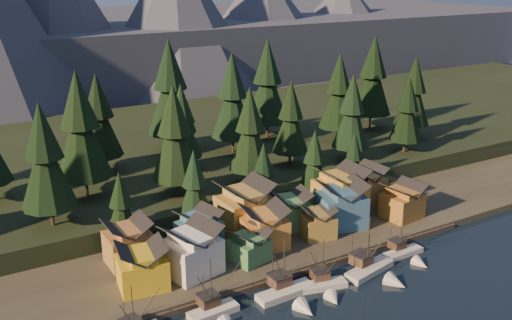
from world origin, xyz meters
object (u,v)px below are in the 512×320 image
boat_3 (326,280)px  house_back_0 (128,241)px  boat_2 (290,288)px  house_front_0 (142,265)px  boat_4 (375,264)px  house_back_1 (199,229)px  house_front_1 (192,248)px  boat_1 (216,305)px  boat_5 (407,249)px

boat_3 → house_back_0: size_ratio=1.21×
boat_2 → house_front_0: size_ratio=1.34×
boat_4 → house_back_1: (-25.72, 23.67, 3.59)m
house_front_0 → house_front_1: 9.68m
house_front_1 → house_back_0: 13.10m
house_back_1 → boat_2: bearing=-86.1°
boat_1 → boat_2: (13.81, -1.43, -0.08)m
boat_2 → boat_4: bearing=-5.9°
house_front_1 → house_back_1: (5.02, 7.69, -0.60)m
boat_3 → house_front_0: (-28.98, 15.37, 3.82)m
boat_4 → house_back_0: (-39.79, 25.44, 3.81)m
boat_1 → boat_5: boat_1 is taller
boat_4 → boat_1: bearing=162.8°
boat_3 → house_front_1: bearing=154.5°
boat_4 → boat_3: bearing=165.6°
boat_5 → house_front_0: house_front_0 is taller
boat_3 → boat_4: boat_4 is taller
boat_5 → house_front_0: bearing=163.8°
boat_2 → house_front_0: (-21.87, 14.46, 3.62)m
boat_3 → boat_1: bearing=-173.0°
boat_4 → house_back_1: bearing=125.1°
boat_1 → house_front_0: boat_1 is taller
boat_4 → house_front_0: size_ratio=1.37×
boat_5 → house_front_1: house_front_1 is taller
boat_1 → boat_4: (32.33, -2.76, 0.01)m
boat_1 → boat_5: bearing=-4.3°
boat_4 → boat_5: boat_4 is taller
house_back_0 → house_back_1: 14.19m
house_back_0 → boat_5: bearing=-26.8°
boat_5 → house_front_1: size_ratio=0.93×
boat_1 → house_back_0: size_ratio=1.31×
boat_1 → boat_4: boat_4 is taller
boat_5 → house_back_1: bearing=148.0°
house_front_0 → house_back_0: house_back_0 is taller
boat_2 → house_back_1: (-7.20, 22.35, 3.68)m
boat_3 → house_back_0: bearing=152.0°
boat_4 → boat_5: (10.26, 2.25, -0.52)m
boat_2 → house_front_1: size_ratio=1.11×
house_front_0 → house_back_1: (14.67, 7.89, 0.06)m
boat_4 → house_back_0: boat_4 is taller
boat_3 → house_front_0: 33.02m
boat_1 → house_back_0: (-7.46, 22.69, 3.82)m
boat_4 → house_front_1: bearing=140.2°
house_back_0 → house_back_1: house_back_0 is taller
house_front_0 → house_back_0: size_ratio=1.05×
boat_3 → house_back_1: house_back_1 is taller
boat_3 → boat_2: bearing=-173.9°
boat_1 → boat_5: 42.60m
boat_2 → house_back_1: boat_2 is taller
house_back_1 → boat_1: bearing=-121.5°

